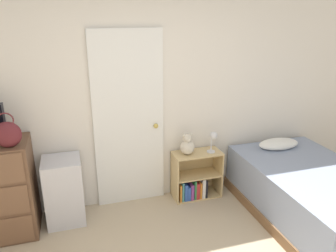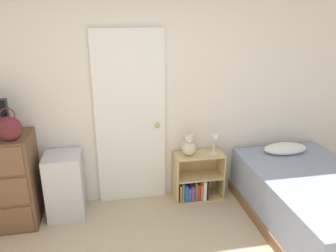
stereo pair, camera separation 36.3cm
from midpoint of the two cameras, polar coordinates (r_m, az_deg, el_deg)
wall_back at (r=3.75m, az=-9.07°, el=4.76°), size 10.00×0.06×2.55m
door_closed at (r=3.77m, az=-9.57°, el=0.76°), size 0.80×0.09×2.04m
handbag at (r=3.42m, az=-28.94°, el=-1.33°), size 0.24×0.13×0.34m
storage_bin at (r=3.84m, az=-20.30°, el=-10.57°), size 0.40×0.40×0.73m
bookshelf at (r=4.12m, az=1.99°, el=-9.44°), size 0.59×0.29×0.59m
teddy_bear at (r=3.88m, az=0.72°, el=-3.43°), size 0.17×0.17×0.26m
desk_lamp at (r=3.92m, az=5.24°, el=-2.14°), size 0.11×0.11×0.26m
bed at (r=3.96m, az=21.26°, el=-11.03°), size 1.19×1.89×0.69m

